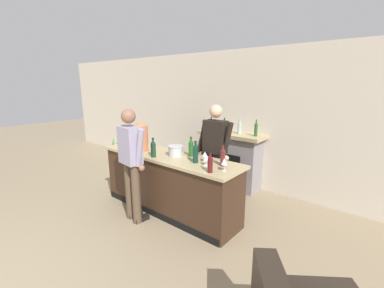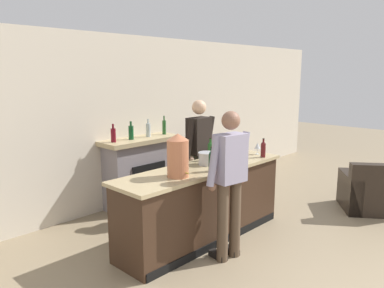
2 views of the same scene
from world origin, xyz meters
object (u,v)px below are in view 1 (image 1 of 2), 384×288
(ice_bucket_steel, at_px, (176,151))
(wine_bottle_chardonnay_pale, at_px, (153,148))
(copper_dispenser, at_px, (141,136))
(wine_bottle_rose_blush, at_px, (191,148))
(wine_bottle_cabernet_heavy, at_px, (196,153))
(wine_glass_mid_counter, at_px, (205,154))
(wine_glass_front_left, at_px, (224,162))
(fireplace_stone, at_px, (231,159))
(wine_glass_front_right, at_px, (206,158))
(person_bartender, at_px, (215,153))
(wine_bottle_port_short, at_px, (210,163))
(person_customer, at_px, (131,161))
(wine_bottle_merlot_tall, at_px, (223,156))
(potted_plant_corner, at_px, (118,152))

(ice_bucket_steel, height_order, wine_bottle_chardonnay_pale, wine_bottle_chardonnay_pale)
(copper_dispenser, relative_size, wine_bottle_rose_blush, 1.61)
(wine_bottle_cabernet_heavy, xyz_separation_m, wine_glass_mid_counter, (0.07, 0.13, -0.04))
(wine_bottle_chardonnay_pale, relative_size, wine_glass_front_left, 1.76)
(wine_bottle_chardonnay_pale, xyz_separation_m, wine_bottle_cabernet_heavy, (0.70, 0.19, 0.01))
(fireplace_stone, bearing_deg, wine_bottle_rose_blush, -85.80)
(fireplace_stone, height_order, ice_bucket_steel, fireplace_stone)
(copper_dispenser, xyz_separation_m, wine_glass_front_right, (1.34, 0.06, -0.14))
(fireplace_stone, bearing_deg, wine_bottle_cabernet_heavy, -77.29)
(person_bartender, bearing_deg, wine_bottle_cabernet_heavy, -83.13)
(wine_bottle_cabernet_heavy, bearing_deg, wine_bottle_port_short, -26.53)
(wine_bottle_rose_blush, bearing_deg, wine_glass_mid_counter, -13.35)
(fireplace_stone, distance_m, wine_bottle_cabernet_heavy, 1.75)
(wine_bottle_rose_blush, relative_size, wine_glass_mid_counter, 2.10)
(person_bartender, xyz_separation_m, wine_bottle_cabernet_heavy, (0.07, -0.60, 0.13))
(person_bartender, relative_size, wine_bottle_chardonnay_pale, 5.79)
(person_customer, bearing_deg, wine_bottle_rose_blush, 54.77)
(fireplace_stone, height_order, person_bartender, person_bartender)
(wine_bottle_rose_blush, bearing_deg, person_customer, -125.23)
(wine_bottle_port_short, bearing_deg, wine_bottle_cabernet_heavy, 153.47)
(fireplace_stone, bearing_deg, person_bartender, -74.03)
(wine_bottle_port_short, bearing_deg, person_bartender, 120.91)
(wine_bottle_rose_blush, xyz_separation_m, wine_glass_front_right, (0.45, -0.21, -0.03))
(wine_bottle_merlot_tall, bearing_deg, wine_bottle_rose_blush, 172.52)
(person_customer, distance_m, ice_bucket_steel, 0.71)
(wine_bottle_chardonnay_pale, distance_m, wine_bottle_cabernet_heavy, 0.72)
(fireplace_stone, bearing_deg, copper_dispenser, -114.75)
(wine_bottle_chardonnay_pale, bearing_deg, wine_glass_front_left, 7.34)
(person_bartender, height_order, wine_glass_mid_counter, person_bartender)
(wine_glass_front_left, bearing_deg, wine_bottle_merlot_tall, 128.42)
(ice_bucket_steel, bearing_deg, wine_glass_front_right, -7.02)
(person_customer, xyz_separation_m, wine_glass_front_left, (1.31, 0.51, 0.13))
(wine_bottle_chardonnay_pale, bearing_deg, copper_dispenser, 164.35)
(person_bartender, distance_m, wine_bottle_merlot_tall, 0.67)
(potted_plant_corner, bearing_deg, wine_glass_front_left, -15.81)
(wine_bottle_chardonnay_pale, height_order, wine_bottle_cabernet_heavy, wine_bottle_cabernet_heavy)
(potted_plant_corner, xyz_separation_m, wine_glass_front_left, (4.17, -1.18, 0.85))
(person_bartender, distance_m, wine_glass_front_right, 0.66)
(wine_bottle_merlot_tall, height_order, wine_bottle_port_short, wine_bottle_merlot_tall)
(person_bartender, height_order, wine_glass_front_right, person_bartender)
(wine_bottle_rose_blush, height_order, wine_bottle_cabernet_heavy, wine_bottle_cabernet_heavy)
(wine_bottle_rose_blush, bearing_deg, fireplace_stone, 94.20)
(person_bartender, bearing_deg, wine_bottle_merlot_tall, -45.73)
(person_bartender, bearing_deg, person_customer, -122.43)
(copper_dispenser, height_order, wine_glass_mid_counter, copper_dispenser)
(potted_plant_corner, bearing_deg, person_bartender, -8.75)
(potted_plant_corner, relative_size, wine_bottle_chardonnay_pale, 2.19)
(fireplace_stone, height_order, potted_plant_corner, fireplace_stone)
(wine_bottle_chardonnay_pale, xyz_separation_m, wine_glass_front_left, (1.21, 0.16, -0.01))
(ice_bucket_steel, xyz_separation_m, wine_glass_front_left, (0.99, -0.11, 0.04))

